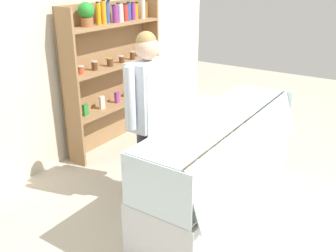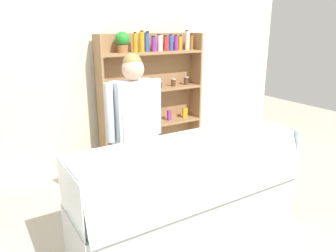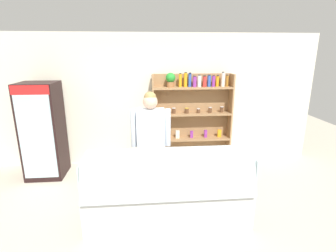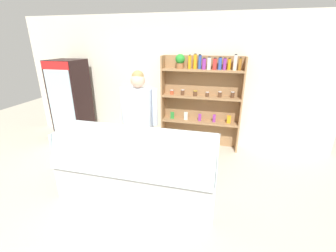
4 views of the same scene
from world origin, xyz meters
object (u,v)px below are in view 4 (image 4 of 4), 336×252
drinks_fridge (71,101)px  shelving_unit (201,96)px  shop_clerk (139,114)px  deli_display_case (137,178)px

drinks_fridge → shelving_unit: (2.87, 0.32, 0.20)m
shop_clerk → deli_display_case: bearing=-74.1°
drinks_fridge → shop_clerk: 2.21m
shelving_unit → deli_display_case: 2.23m
drinks_fridge → deli_display_case: (2.21, -1.65, -0.59)m
deli_display_case → shop_clerk: shop_clerk is taller
drinks_fridge → shop_clerk: drinks_fridge is taller
deli_display_case → shop_clerk: 1.05m
shelving_unit → shop_clerk: size_ratio=1.11×
deli_display_case → shop_clerk: (-0.21, 0.72, 0.74)m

